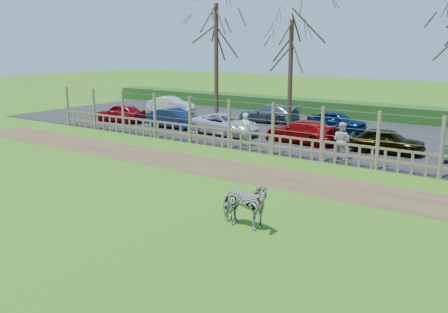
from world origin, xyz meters
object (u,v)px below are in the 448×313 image
Objects in this scene: tree_left at (216,36)px; car_2 at (224,124)px; car_1 at (174,118)px; car_10 at (337,121)px; car_3 at (302,131)px; car_7 at (171,105)px; car_9 at (269,113)px; visitor_a at (246,130)px; tree_mid at (291,49)px; visitor_b at (342,141)px; zebra at (244,205)px; car_0 at (120,113)px; car_4 at (387,141)px.

car_2 is at bearing -42.65° from tree_left.
car_1 is 1.03× the size of car_10.
car_3 is (4.73, 0.40, 0.00)m from car_2.
car_9 is (8.39, 0.12, 0.00)m from car_7.
visitor_a is 3.20m from car_3.
visitor_a is at bearing 163.96° from car_10.
car_9 is at bearing -96.71° from car_7.
tree_left is at bearing -167.47° from tree_mid.
visitor_b is at bearing -169.79° from visitor_a.
car_3 and car_9 have the same top height.
zebra is 20.85m from car_0.
tree_left is 2.16× the size of car_1.
tree_mid is at bearing -80.35° from visitor_a.
car_9 is at bearing 67.28° from tree_left.
car_3 is 14.04m from car_7.
zebra reaches higher than car_2.
car_3 and car_7 have the same top height.
tree_mid reaches higher than car_4.
visitor_b is 7.42m from car_10.
car_2 is 1.04× the size of car_9.
car_4 and car_10 have the same top height.
car_4 is 0.97× the size of car_7.
car_4 is (17.61, 0.51, 0.00)m from car_0.
car_10 is at bearing -40.11° from car_2.
car_0 and car_9 have the same top height.
car_9 is at bearing -36.23° from car_1.
car_0 and car_2 have the same top height.
car_1 is at bearing -145.09° from car_7.
car_2 is 1.04× the size of car_3.
tree_mid is at bearing -132.68° from car_3.
visitor_b is 10.93m from car_9.
car_7 is at bearing 166.97° from tree_mid.
car_7 is at bearing 69.18° from car_4.
tree_mid is at bearing 22.50° from zebra.
visitor_b is 4.10m from car_3.
car_1 is (-12.69, 11.89, -0.07)m from zebra.
tree_left is at bearing -3.32° from visitor_b.
car_10 is (6.59, 3.12, -4.98)m from tree_left.
zebra is 12.92m from car_3.
car_4 is 18.34m from car_7.
visitor_b is 0.49× the size of car_10.
visitor_a reaches higher than zebra.
car_2 is 1.23× the size of car_10.
car_4 is at bearing 84.77° from car_0.
car_0 is at bearing -63.90° from car_9.
car_10 is (13.41, -0.50, 0.00)m from car_7.
visitor_a is 0.42× the size of car_3.
visitor_a reaches higher than car_9.
car_10 is at bearing -99.70° from car_7.
car_1 and car_3 have the same top height.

